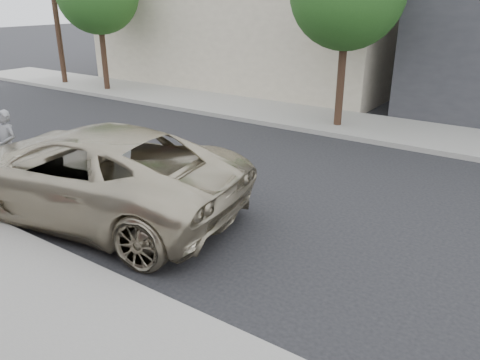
# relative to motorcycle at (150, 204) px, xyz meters

# --- Properties ---
(ground) EXTENTS (120.00, 120.00, 0.00)m
(ground) POSITION_rel_motorcycle_xyz_m (-1.85, -2.61, -0.61)
(ground) COLOR black
(ground) RESTS_ON ground
(far_sidewalk) EXTENTS (44.00, 3.00, 0.15)m
(far_sidewalk) POSITION_rel_motorcycle_xyz_m (-1.85, -9.11, -0.54)
(far_sidewalk) COLOR gray
(far_sidewalk) RESTS_ON ground
(utility_pole) EXTENTS (0.24, 0.24, 6.70)m
(utility_pole) POSITION_rel_motorcycle_xyz_m (14.15, -8.61, 2.89)
(utility_pole) COLOR #362318
(utility_pole) RESTS_ON far_sidewalk
(motorcycle) EXTENTS (2.22, 0.81, 1.42)m
(motorcycle) POSITION_rel_motorcycle_xyz_m (0.00, 0.00, 0.00)
(motorcycle) COLOR black
(motorcycle) RESTS_ON ground
(minivan) EXTENTS (6.64, 3.82, 1.74)m
(minivan) POSITION_rel_motorcycle_xyz_m (1.65, -0.01, 0.26)
(minivan) COLOR tan
(minivan) RESTS_ON ground
(pedestrian) EXTENTS (0.63, 0.44, 1.65)m
(pedestrian) POSITION_rel_motorcycle_xyz_m (4.65, -0.14, 0.21)
(pedestrian) COLOR gray
(pedestrian) RESTS_ON ground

